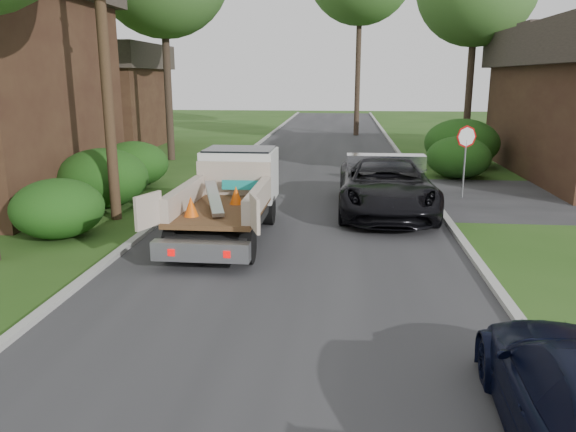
# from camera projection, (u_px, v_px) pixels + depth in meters

# --- Properties ---
(ground) EXTENTS (120.00, 120.00, 0.00)m
(ground) POSITION_uv_depth(u_px,v_px,m) (286.00, 287.00, 11.12)
(ground) COLOR #244814
(ground) RESTS_ON ground
(road) EXTENTS (8.00, 90.00, 0.02)m
(road) POSITION_uv_depth(u_px,v_px,m) (313.00, 189.00, 20.78)
(road) COLOR #28282B
(road) RESTS_ON ground
(curb_left) EXTENTS (0.20, 90.00, 0.12)m
(curb_left) POSITION_uv_depth(u_px,v_px,m) (204.00, 186.00, 21.15)
(curb_left) COLOR #9E9E99
(curb_left) RESTS_ON ground
(curb_right) EXTENTS (0.20, 90.00, 0.12)m
(curb_right) POSITION_uv_depth(u_px,v_px,m) (425.00, 190.00, 20.38)
(curb_right) COLOR #9E9E99
(curb_right) RESTS_ON ground
(stop_sign) EXTENTS (0.71, 0.32, 2.48)m
(stop_sign) POSITION_uv_depth(u_px,v_px,m) (466.00, 146.00, 18.90)
(stop_sign) COLOR slate
(stop_sign) RESTS_ON ground
(utility_pole) EXTENTS (2.42, 1.25, 10.00)m
(utility_pole) POSITION_uv_depth(u_px,v_px,m) (103.00, 34.00, 15.20)
(utility_pole) COLOR #382619
(utility_pole) RESTS_ON ground
(house_left_far) EXTENTS (7.56, 7.56, 6.00)m
(house_left_far) POSITION_uv_depth(u_px,v_px,m) (95.00, 94.00, 32.90)
(house_left_far) COLOR #382017
(house_left_far) RESTS_ON ground
(hedge_left_a) EXTENTS (2.34, 2.34, 1.53)m
(hedge_left_a) POSITION_uv_depth(u_px,v_px,m) (58.00, 208.00, 14.42)
(hedge_left_a) COLOR #104813
(hedge_left_a) RESTS_ON ground
(hedge_left_b) EXTENTS (2.86, 2.86, 1.87)m
(hedge_left_b) POSITION_uv_depth(u_px,v_px,m) (103.00, 178.00, 17.79)
(hedge_left_b) COLOR #104813
(hedge_left_b) RESTS_ON ground
(hedge_left_c) EXTENTS (2.60, 2.60, 1.70)m
(hedge_left_c) POSITION_uv_depth(u_px,v_px,m) (134.00, 164.00, 21.21)
(hedge_left_c) COLOR #104813
(hedge_left_c) RESTS_ON ground
(hedge_right_a) EXTENTS (2.60, 2.60, 1.70)m
(hedge_right_a) POSITION_uv_depth(u_px,v_px,m) (459.00, 157.00, 22.93)
(hedge_right_a) COLOR #104813
(hedge_right_a) RESTS_ON ground
(hedge_right_b) EXTENTS (3.38, 3.38, 2.21)m
(hedge_right_b) POSITION_uv_depth(u_px,v_px,m) (462.00, 143.00, 25.70)
(hedge_right_b) COLOR #104813
(hedge_right_b) RESTS_ON ground
(flatbed_truck) EXTENTS (2.61, 5.58, 2.11)m
(flatbed_truck) POSITION_uv_depth(u_px,v_px,m) (233.00, 189.00, 14.94)
(flatbed_truck) COLOR black
(flatbed_truck) RESTS_ON ground
(black_pickup) EXTENTS (2.84, 6.09, 1.69)m
(black_pickup) POSITION_uv_depth(u_px,v_px,m) (386.00, 185.00, 17.07)
(black_pickup) COLOR black
(black_pickup) RESTS_ON ground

